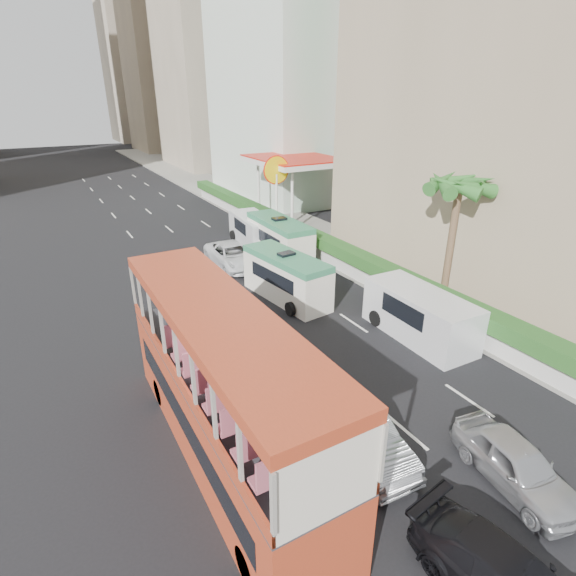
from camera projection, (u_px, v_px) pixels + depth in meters
ground_plane at (375, 394)px, 16.95m from camera, size 200.00×200.00×0.00m
double_decker_bus at (223, 386)px, 13.21m from camera, size 2.50×11.00×5.06m
car_silver_lane_a at (358, 450)px, 14.32m from camera, size 1.88×4.60×1.48m
car_silver_lane_b at (511, 482)px, 13.14m from camera, size 2.25×4.27×1.39m
van_asset at (233, 266)px, 29.53m from camera, size 2.44×5.23×1.45m
minibus_near at (286, 277)px, 24.36m from camera, size 2.58×5.90×2.53m
minibus_far at (279, 239)px, 30.36m from camera, size 2.13×6.11×2.70m
panel_van_near at (420, 315)px, 20.58m from camera, size 2.34×5.58×2.21m
panel_van_far at (254, 230)px, 33.34m from camera, size 2.60×5.49×2.13m
sidewalk at (274, 216)px, 40.90m from camera, size 6.00×120.00×0.18m
kerb_wall at (313, 249)px, 30.64m from camera, size 0.30×44.00×1.00m
hedge at (314, 237)px, 30.30m from camera, size 1.10×44.00×0.70m
palm_tree at (450, 248)px, 22.32m from camera, size 0.36×0.36×6.40m
shell_station at (295, 190)px, 38.70m from camera, size 6.50×8.00×5.50m
tower_far_a at (163, 23)px, 81.15m from camera, size 14.00×14.00×44.00m
tower_far_b at (137, 46)px, 99.46m from camera, size 14.00×14.00×40.00m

